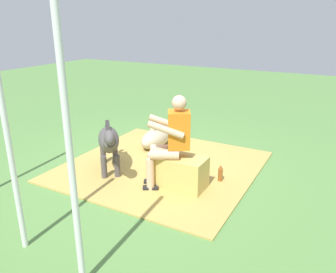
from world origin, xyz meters
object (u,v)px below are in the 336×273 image
(tent_pole_mid, at_px, (8,138))
(person_seated, at_px, (171,138))
(pony_lying, at_px, (159,136))
(soda_bottle, at_px, (220,174))
(pony_standing, at_px, (109,141))
(tent_pole_left, at_px, (71,161))
(hay_bale, at_px, (182,173))

(tent_pole_mid, bearing_deg, person_seated, -110.76)
(person_seated, height_order, pony_lying, person_seated)
(soda_bottle, xyz_separation_m, tent_pole_mid, (1.31, 2.45, 1.10))
(pony_standing, bearing_deg, tent_pole_left, 121.75)
(hay_bale, distance_m, person_seated, 0.54)
(tent_pole_left, bearing_deg, soda_bottle, -98.58)
(hay_bale, distance_m, soda_bottle, 0.63)
(soda_bottle, height_order, tent_pole_left, tent_pole_left)
(person_seated, xyz_separation_m, tent_pole_left, (-0.19, 2.06, 0.48))
(person_seated, bearing_deg, tent_pole_mid, 69.24)
(hay_bale, bearing_deg, person_seated, 19.76)
(person_seated, distance_m, pony_lying, 1.84)
(tent_pole_mid, bearing_deg, tent_pole_left, 172.76)
(pony_lying, relative_size, soda_bottle, 4.78)
(pony_lying, bearing_deg, soda_bottle, 150.02)
(person_seated, bearing_deg, tent_pole_left, 95.25)
(tent_pole_left, relative_size, tent_pole_mid, 1.00)
(hay_bale, bearing_deg, pony_standing, 4.19)
(person_seated, height_order, tent_pole_left, tent_pole_left)
(soda_bottle, height_order, tent_pole_mid, tent_pole_mid)
(pony_standing, height_order, tent_pole_left, tent_pole_left)
(person_seated, xyz_separation_m, pony_lying, (1.02, -1.43, -0.57))
(pony_standing, relative_size, tent_pole_left, 0.45)
(tent_pole_mid, bearing_deg, soda_bottle, -118.22)
(pony_lying, xyz_separation_m, soda_bottle, (-1.60, 0.92, -0.06))
(pony_standing, distance_m, tent_pole_mid, 2.06)
(hay_bale, xyz_separation_m, person_seated, (0.15, 0.05, 0.51))
(person_seated, bearing_deg, soda_bottle, -138.87)
(pony_lying, bearing_deg, person_seated, 125.67)
(person_seated, height_order, pony_standing, person_seated)
(tent_pole_left, distance_m, tent_pole_mid, 0.93)
(person_seated, height_order, tent_pole_mid, tent_pole_mid)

